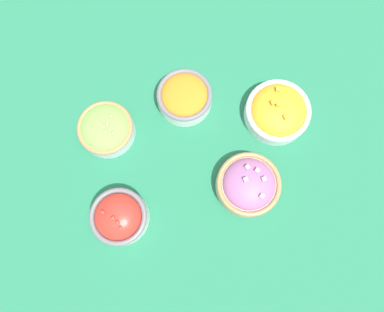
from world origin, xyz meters
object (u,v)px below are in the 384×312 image
(bowl_cherry_tomatoes, at_px, (119,217))
(bowl_squash, at_px, (278,111))
(bowl_lettuce, at_px, (106,129))
(bowl_carrots, at_px, (185,97))
(bowl_red_onion, at_px, (248,184))

(bowl_cherry_tomatoes, bearing_deg, bowl_squash, 38.65)
(bowl_lettuce, distance_m, bowl_cherry_tomatoes, 0.21)
(bowl_cherry_tomatoes, xyz_separation_m, bowl_carrots, (0.12, 0.29, -0.00))
(bowl_squash, distance_m, bowl_carrots, 0.22)
(bowl_squash, bearing_deg, bowl_cherry_tomatoes, -141.35)
(bowl_red_onion, bearing_deg, bowl_cherry_tomatoes, -161.40)
(bowl_lettuce, bearing_deg, bowl_carrots, 27.77)
(bowl_red_onion, xyz_separation_m, bowl_cherry_tomatoes, (-0.28, -0.09, 0.01))
(bowl_squash, bearing_deg, bowl_carrots, 175.16)
(bowl_red_onion, height_order, bowl_carrots, bowl_red_onion)
(bowl_cherry_tomatoes, relative_size, bowl_squash, 0.83)
(bowl_red_onion, distance_m, bowl_carrots, 0.26)
(bowl_squash, xyz_separation_m, bowl_carrots, (-0.22, 0.02, 0.00))
(bowl_carrots, bearing_deg, bowl_squash, -4.84)
(bowl_red_onion, relative_size, bowl_carrots, 1.11)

